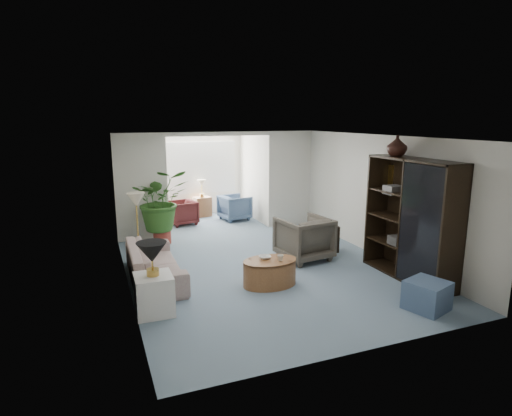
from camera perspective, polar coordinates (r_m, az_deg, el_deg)
name	(u,v)px	position (r m, az deg, el deg)	size (l,w,h in m)	color
floor	(268,271)	(8.05, 1.58, -8.52)	(6.00, 6.00, 0.00)	#7C91A3
sunroom_floor	(210,222)	(11.76, -6.24, -1.92)	(2.60, 2.60, 0.00)	#7C91A3
back_pier_left	(142,188)	(10.11, -15.19, 2.66)	(1.20, 0.12, 2.50)	silver
back_pier_right	(290,179)	(11.17, 4.59, 3.90)	(1.20, 0.12, 2.50)	silver
back_header	(220,134)	(10.37, -4.93, 9.93)	(2.60, 0.12, 0.10)	silver
window_pane	(199,168)	(12.55, -7.70, 5.42)	(2.20, 0.02, 1.50)	white
window_blinds	(199,168)	(12.52, -7.67, 5.41)	(2.20, 0.02, 1.50)	white
framed_picture	(384,176)	(8.79, 16.88, 4.17)	(0.04, 0.50, 0.40)	#ACA38A
sofa	(154,263)	(7.76, -13.54, -7.21)	(2.14, 0.84, 0.62)	#B6AD9A
end_table	(154,294)	(6.49, -13.59, -11.26)	(0.54, 0.54, 0.59)	white
table_lamp	(152,252)	(6.27, -13.88, -5.83)	(0.44, 0.44, 0.30)	black
floor_lamp	(136,200)	(8.65, -15.87, 1.09)	(0.36, 0.36, 0.28)	beige
coffee_table	(270,272)	(7.35, 1.87, -8.68)	(0.95, 0.95, 0.45)	#915E34
coffee_bowl	(265,257)	(7.34, 1.21, -6.65)	(0.21, 0.21, 0.05)	silver
coffee_cup	(280,258)	(7.23, 3.30, -6.74)	(0.11, 0.11, 0.10)	beige
wingback_chair	(304,238)	(8.64, 6.47, -4.06)	(0.94, 0.97, 0.88)	#5D5549
side_table_dark	(326,238)	(9.27, 9.42, -4.03)	(0.48, 0.38, 0.57)	black
entertainment_cabinet	(411,220)	(7.93, 20.18, -1.48)	(0.52, 1.93, 2.15)	black
cabinet_urn	(397,146)	(8.12, 18.49, 7.97)	(0.36, 0.36, 0.38)	black
ottoman	(427,295)	(6.97, 22.07, -10.86)	(0.55, 0.55, 0.44)	slate
plant_pot	(162,237)	(9.95, -12.52, -3.79)	(0.40, 0.40, 0.32)	#A63C30
house_plant	(161,200)	(9.75, -12.75, 1.06)	(1.26, 1.09, 1.40)	#306021
sunroom_chair_blue	(235,207)	(11.93, -2.89, 0.07)	(0.75, 0.77, 0.70)	slate
sunroom_chair_maroon	(182,213)	(11.56, -9.95, -0.62)	(0.70, 0.72, 0.65)	#54201D
sunroom_table	(202,207)	(12.45, -7.27, 0.18)	(0.47, 0.36, 0.57)	#915E34
shelf_clutter	(408,225)	(7.92, 19.85, -2.20)	(0.30, 1.24, 1.06)	#373431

